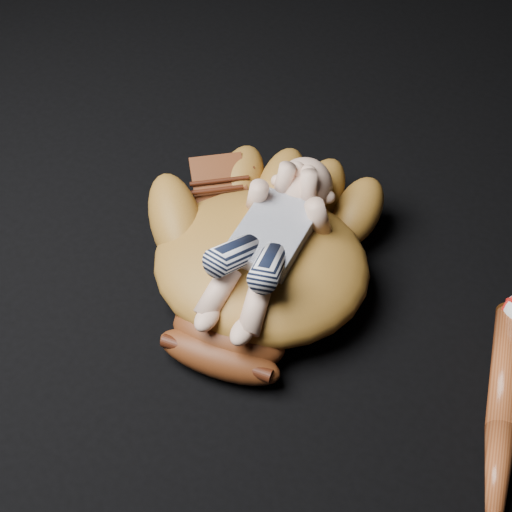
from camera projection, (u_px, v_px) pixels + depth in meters
baseball_glove at (261, 257)px, 1.32m from camera, size 0.55×0.60×0.16m
newborn_baby at (265, 243)px, 1.27m from camera, size 0.22×0.40×0.15m
baseball_bat at (500, 445)px, 1.15m from camera, size 0.19×0.50×0.05m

